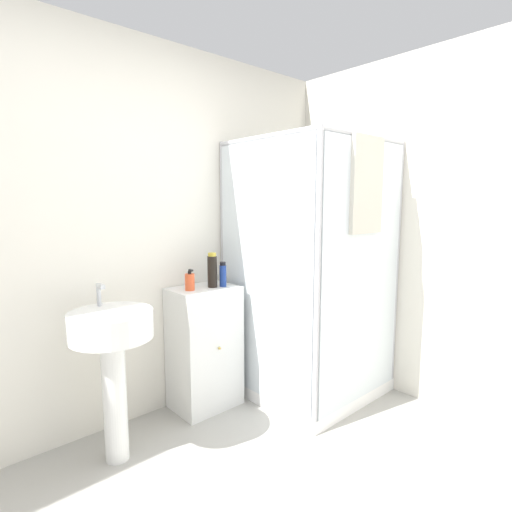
{
  "coord_description": "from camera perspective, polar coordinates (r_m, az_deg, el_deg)",
  "views": [
    {
      "loc": [
        -1.11,
        -0.77,
        1.46
      ],
      "look_at": [
        0.57,
        1.1,
        1.11
      ],
      "focal_mm": 28.0,
      "sensor_mm": 36.0,
      "label": 1
    }
  ],
  "objects": [
    {
      "name": "soap_dispenser",
      "position": [
        2.72,
        -9.44,
        -3.64
      ],
      "size": [
        0.06,
        0.07,
        0.14
      ],
      "color": "#E5562D",
      "rests_on": "vanity_cabinet"
    },
    {
      "name": "vanity_cabinet",
      "position": [
        2.92,
        -7.36,
        -12.81
      ],
      "size": [
        0.45,
        0.36,
        0.86
      ],
      "color": "silver",
      "rests_on": "ground_plane"
    },
    {
      "name": "wall_right",
      "position": [
        2.92,
        32.74,
        2.47
      ],
      "size": [
        0.06,
        6.4,
        2.5
      ],
      "primitive_type": "cube",
      "color": "silver",
      "rests_on": "ground_plane"
    },
    {
      "name": "shampoo_bottle_tall_black",
      "position": [
        2.79,
        -6.26,
        -2.07
      ],
      "size": [
        0.07,
        0.07,
        0.24
      ],
      "color": "black",
      "rests_on": "vanity_cabinet"
    },
    {
      "name": "shower_enclosure",
      "position": [
        3.07,
        7.8,
        -10.7
      ],
      "size": [
        0.96,
        0.99,
        1.89
      ],
      "color": "white",
      "rests_on": "ground_plane"
    },
    {
      "name": "shampoo_bottle_blue",
      "position": [
        2.81,
        -4.75,
        -2.68
      ],
      "size": [
        0.05,
        0.05,
        0.17
      ],
      "color": "navy",
      "rests_on": "vanity_cabinet"
    },
    {
      "name": "wall_back",
      "position": [
        2.71,
        -17.74,
        3.02
      ],
      "size": [
        6.4,
        0.06,
        2.5
      ],
      "primitive_type": "cube",
      "color": "silver",
      "rests_on": "ground_plane"
    },
    {
      "name": "sink",
      "position": [
        2.38,
        -19.86,
        -12.06
      ],
      "size": [
        0.45,
        0.45,
        1.0
      ],
      "color": "white",
      "rests_on": "ground_plane"
    }
  ]
}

